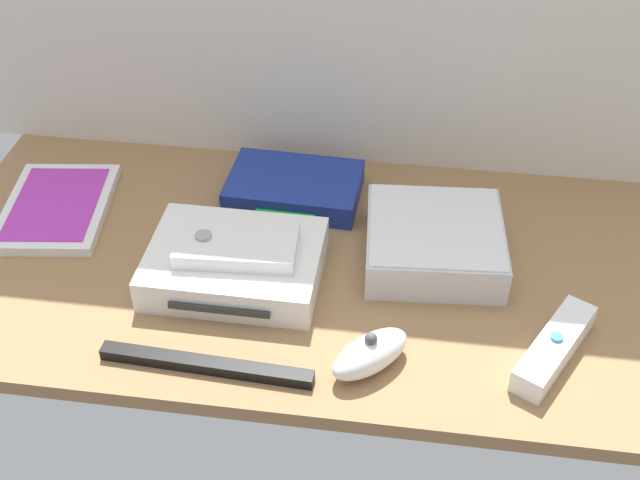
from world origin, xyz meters
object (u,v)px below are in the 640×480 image
(remote_classic_pad, at_px, (237,245))
(sensor_bar, at_px, (206,365))
(game_console, at_px, (235,263))
(remote_wand, at_px, (554,348))
(mini_computer, at_px, (434,241))
(network_router, at_px, (294,187))
(remote_nunchuk, at_px, (370,354))
(game_case, at_px, (57,207))

(remote_classic_pad, bearing_deg, sensor_bar, -94.83)
(game_console, height_order, remote_wand, game_console)
(mini_computer, relative_size, network_router, 0.99)
(remote_nunchuk, relative_size, remote_classic_pad, 0.69)
(remote_wand, xyz_separation_m, sensor_bar, (-0.38, -0.07, -0.01))
(game_console, height_order, game_case, game_console)
(network_router, relative_size, remote_nunchuk, 1.81)
(sensor_bar, bearing_deg, remote_nunchuk, 12.00)
(mini_computer, distance_m, network_router, 0.22)
(sensor_bar, bearing_deg, mini_computer, 45.81)
(game_console, relative_size, game_case, 1.03)
(remote_wand, height_order, remote_nunchuk, remote_nunchuk)
(mini_computer, bearing_deg, remote_classic_pad, -162.54)
(remote_wand, xyz_separation_m, remote_nunchuk, (-0.20, -0.04, 0.01))
(remote_wand, relative_size, remote_nunchuk, 1.44)
(remote_nunchuk, bearing_deg, remote_classic_pad, -170.56)
(game_console, height_order, remote_classic_pad, remote_classic_pad)
(remote_classic_pad, bearing_deg, remote_wand, -15.23)
(mini_computer, distance_m, remote_classic_pad, 0.25)
(remote_nunchuk, distance_m, remote_classic_pad, 0.21)
(mini_computer, relative_size, game_case, 0.89)
(game_console, bearing_deg, game_case, 160.93)
(sensor_bar, bearing_deg, remote_classic_pad, 91.05)
(game_console, bearing_deg, remote_nunchuk, -34.39)
(mini_computer, height_order, sensor_bar, mini_computer)
(game_case, xyz_separation_m, remote_nunchuk, (0.45, -0.22, 0.01))
(network_router, xyz_separation_m, remote_classic_pad, (-0.04, -0.18, 0.04))
(network_router, bearing_deg, remote_classic_pad, -100.41)
(mini_computer, distance_m, remote_nunchuk, 0.21)
(remote_classic_pad, bearing_deg, game_case, 157.05)
(game_case, xyz_separation_m, network_router, (0.32, 0.08, 0.01))
(mini_computer, relative_size, sensor_bar, 0.76)
(remote_wand, xyz_separation_m, remote_classic_pad, (-0.37, 0.08, 0.04))
(network_router, bearing_deg, game_case, -163.81)
(network_router, distance_m, remote_wand, 0.42)
(remote_classic_pad, bearing_deg, remote_nunchuk, -38.32)
(mini_computer, height_order, network_router, mini_computer)
(network_router, bearing_deg, game_console, -102.17)
(remote_nunchuk, height_order, sensor_bar, remote_nunchuk)
(game_console, height_order, remote_nunchuk, remote_nunchuk)
(game_console, xyz_separation_m, remote_wand, (0.38, -0.08, -0.01))
(game_console, distance_m, network_router, 0.18)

